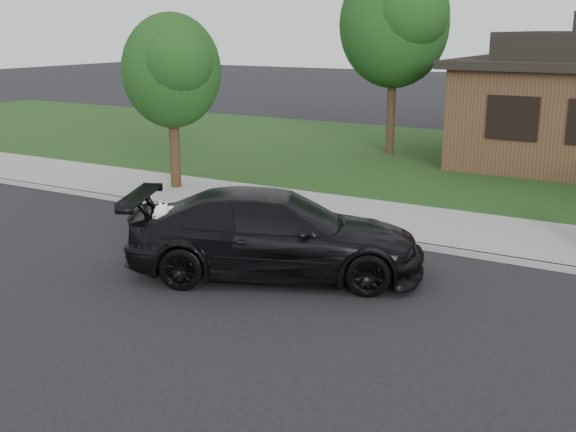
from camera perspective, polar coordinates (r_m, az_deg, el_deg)
The scene contains 7 objects.
ground at distance 11.77m, azimuth 4.00°, elevation -6.93°, with size 120.00×120.00×0.00m, color black.
sidewalk at distance 16.17m, azimuth 11.90°, elevation -0.92°, with size 60.00×3.00×0.12m, color gray.
curb at distance 14.80m, azimuth 10.04°, elevation -2.29°, with size 60.00×0.12×0.12m, color gray.
lawn at distance 23.72m, azimuth 18.12°, elevation 3.64°, with size 60.00×13.00×0.13m, color #193814.
sedan at distance 12.83m, azimuth -1.03°, elevation -1.44°, with size 5.66×4.12×1.52m.
tree_0 at distance 24.48m, azimuth 8.65°, elevation 14.93°, with size 3.78×3.60×6.34m.
tree_2 at distance 19.31m, azimuth -9.08°, elevation 11.40°, with size 2.73×2.60×4.59m.
Camera 1 is at (4.79, -9.83, 4.35)m, focal length 45.00 mm.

